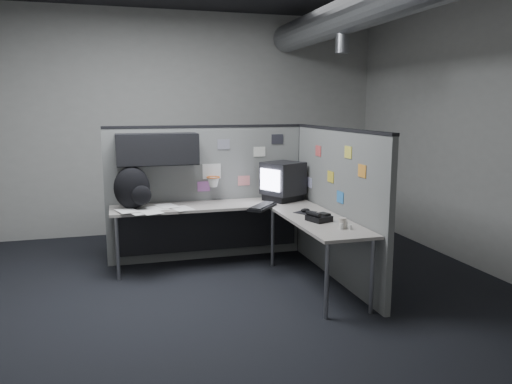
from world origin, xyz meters
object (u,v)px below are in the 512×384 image
object	(u,v)px
monitor	(283,181)
backpack	(133,189)
phone	(319,217)
keyboard	(262,207)
desk	(239,218)

from	to	relation	value
monitor	backpack	size ratio (longest dim) A/B	1.14
phone	keyboard	bearing A→B (deg)	106.24
monitor	keyboard	distance (m)	0.58
phone	backpack	distance (m)	2.06
desk	keyboard	size ratio (longest dim) A/B	4.94
keyboard	backpack	distance (m)	1.44
desk	monitor	bearing A→B (deg)	25.83
keyboard	phone	bearing A→B (deg)	-70.45
monitor	phone	distance (m)	1.16
keyboard	phone	size ratio (longest dim) A/B	1.81
keyboard	desk	bearing A→B (deg)	154.08
desk	keyboard	distance (m)	0.29
monitor	keyboard	world-z (taller)	monitor
desk	backpack	distance (m)	1.21
keyboard	phone	distance (m)	0.83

